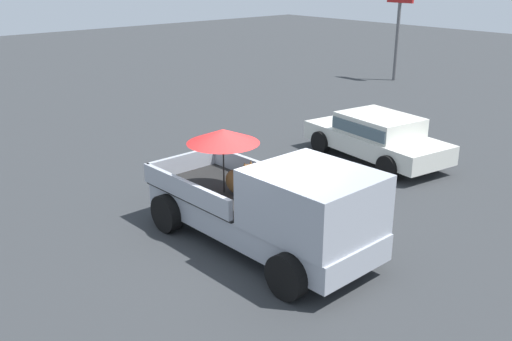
% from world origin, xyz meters
% --- Properties ---
extents(ground_plane, '(80.00, 80.00, 0.00)m').
position_xyz_m(ground_plane, '(0.00, 0.00, 0.00)').
color(ground_plane, '#2D3033').
extents(pickup_truck_main, '(5.09, 2.33, 2.21)m').
position_xyz_m(pickup_truck_main, '(0.43, 0.00, 0.98)').
color(pickup_truck_main, black).
rests_on(pickup_truck_main, ground).
extents(parked_sedan_near, '(4.50, 2.42, 1.33)m').
position_xyz_m(parked_sedan_near, '(-1.72, 5.98, 0.74)').
color(parked_sedan_near, black).
rests_on(parked_sedan_near, ground).
extents(motel_sign, '(1.40, 0.16, 4.50)m').
position_xyz_m(motel_sign, '(-8.66, 16.44, 3.20)').
color(motel_sign, '#59595B').
rests_on(motel_sign, ground).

